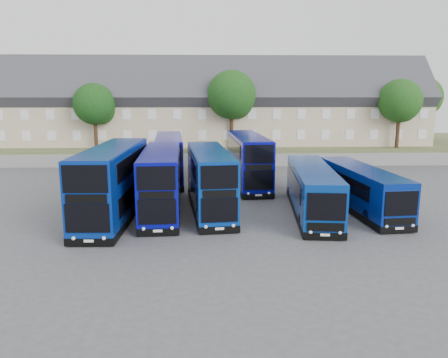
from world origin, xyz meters
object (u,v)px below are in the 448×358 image
dd_front_mid (161,183)px  tree_far (422,99)px  tree_mid (233,97)px  dd_front_left (113,184)px  tree_east (401,102)px  tree_west (96,106)px  coach_east_a (312,191)px

dd_front_mid → tree_far: bearing=37.7°
tree_mid → tree_far: (26.00, 6.50, -0.34)m
dd_front_left → tree_east: size_ratio=1.51×
dd_front_mid → tree_far: 43.13m
dd_front_left → tree_east: (29.49, 22.23, 4.99)m
tree_west → tree_mid: size_ratio=0.83×
tree_east → tree_west: bearing=-180.0°
dd_front_mid → tree_east: bearing=35.4°
tree_east → dd_front_mid: bearing=-141.3°
dd_front_mid → tree_west: 23.67m
tree_mid → tree_far: tree_mid is taller
dd_front_mid → tree_west: (-9.70, 21.04, 4.84)m
dd_front_mid → tree_east: (26.30, 21.04, 5.18)m
dd_front_left → tree_mid: 25.27m
tree_mid → tree_far: bearing=14.0°
dd_front_left → tree_mid: (9.49, 22.73, 5.67)m
tree_west → tree_far: 42.58m
coach_east_a → tree_east: (15.51, 21.65, 5.74)m
dd_front_mid → tree_far: tree_far is taller
dd_front_mid → coach_east_a: size_ratio=0.92×
dd_front_left → dd_front_mid: size_ratio=1.08×
dd_front_left → tree_west: bearing=107.8°
tree_east → coach_east_a: bearing=-125.6°
tree_west → dd_front_left: bearing=-73.7°
coach_east_a → tree_far: (21.51, 28.65, 6.08)m
dd_front_left → coach_east_a: dd_front_left is taller
tree_west → tree_far: (42.00, 7.00, 0.68)m
dd_front_left → tree_far: size_ratio=1.42×
dd_front_left → tree_far: tree_far is taller
tree_mid → tree_west: bearing=-178.2°
dd_front_left → coach_east_a: bearing=3.8°
tree_west → tree_mid: tree_mid is taller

